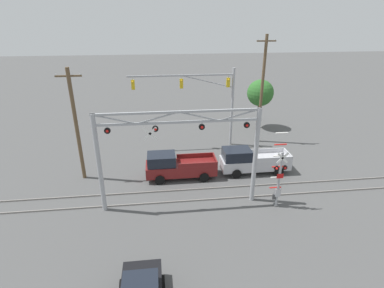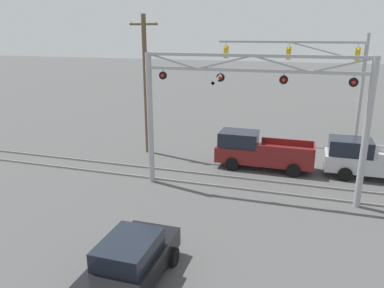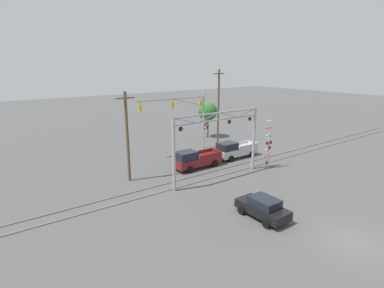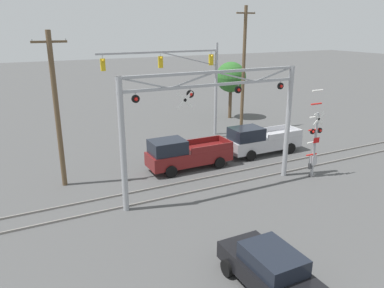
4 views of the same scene
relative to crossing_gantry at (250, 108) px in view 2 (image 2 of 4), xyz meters
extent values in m
cube|color=gray|center=(0.01, 0.28, -4.19)|extent=(80.00, 0.08, 0.10)
cube|color=gray|center=(0.01, 1.72, -4.19)|extent=(80.00, 0.08, 0.10)
cylinder|color=#9EA0A5|center=(-5.00, 0.00, -0.92)|extent=(0.30, 0.30, 6.65)
cylinder|color=#9EA0A5|center=(5.02, 0.00, -0.92)|extent=(0.30, 0.30, 6.65)
cube|color=#9EA0A5|center=(0.01, 0.00, 1.69)|extent=(10.32, 0.14, 0.14)
cube|color=#9EA0A5|center=(0.01, 0.00, 2.34)|extent=(10.32, 0.14, 0.14)
cube|color=#9EA0A5|center=(-3.75, 0.00, 2.01)|extent=(2.53, 0.08, 0.73)
cube|color=#9EA0A5|center=(-1.24, 0.00, 2.01)|extent=(2.53, 0.08, 0.73)
cube|color=#9EA0A5|center=(1.26, 0.00, 2.01)|extent=(2.53, 0.08, 0.73)
cube|color=#9EA0A5|center=(3.77, 0.00, 2.01)|extent=(2.53, 0.08, 0.73)
cylinder|color=black|center=(-4.25, 0.00, 1.33)|extent=(0.38, 0.10, 0.38)
sphere|color=red|center=(-4.25, -0.07, 1.33)|extent=(0.18, 0.18, 0.18)
cylinder|color=#9EA0A5|center=(-4.25, 0.00, 1.57)|extent=(0.04, 0.04, 0.10)
cylinder|color=black|center=(-1.41, 0.00, 1.33)|extent=(0.38, 0.10, 0.38)
sphere|color=red|center=(-1.41, -0.07, 1.33)|extent=(0.18, 0.18, 0.18)
cylinder|color=#9EA0A5|center=(-1.41, 0.00, 1.57)|extent=(0.04, 0.04, 0.10)
cylinder|color=black|center=(1.43, 0.00, 1.33)|extent=(0.38, 0.10, 0.38)
sphere|color=red|center=(1.43, -0.07, 1.33)|extent=(0.18, 0.18, 0.18)
cylinder|color=#9EA0A5|center=(1.43, 0.00, 1.57)|extent=(0.04, 0.04, 0.10)
cylinder|color=black|center=(4.27, 0.00, 1.33)|extent=(0.38, 0.10, 0.38)
sphere|color=red|center=(4.27, -0.07, 1.33)|extent=(0.18, 0.18, 0.18)
cylinder|color=#9EA0A5|center=(4.27, 0.00, 1.57)|extent=(0.04, 0.04, 0.10)
cube|color=white|center=(-1.74, -0.10, 1.07)|extent=(0.88, 0.03, 0.88)
cube|color=white|center=(-1.74, -0.10, 1.07)|extent=(0.88, 0.03, 0.88)
cylinder|color=black|center=(-1.74, -0.12, 1.07)|extent=(0.04, 0.04, 0.02)
cylinder|color=#9EA0A5|center=(5.82, 9.79, -0.47)|extent=(0.24, 0.24, 7.53)
cube|color=#9EA0A5|center=(1.01, 9.79, 2.69)|extent=(9.63, 0.14, 0.14)
cube|color=#9EA0A5|center=(3.41, 9.79, 2.09)|extent=(4.83, 0.08, 1.28)
cylinder|color=#9EA0A5|center=(-3.31, 9.79, 2.54)|extent=(0.04, 0.04, 0.30)
cube|color=gold|center=(-3.31, 9.79, 1.97)|extent=(0.30, 0.26, 0.85)
sphere|color=yellow|center=(-3.31, 9.63, 2.26)|extent=(0.18, 0.18, 0.18)
cylinder|color=#9EA0A5|center=(1.01, 9.79, 2.54)|extent=(0.04, 0.04, 0.30)
cube|color=gold|center=(1.01, 9.79, 1.97)|extent=(0.30, 0.26, 0.85)
sphere|color=yellow|center=(1.01, 9.63, 2.26)|extent=(0.18, 0.18, 0.18)
cylinder|color=#9EA0A5|center=(5.32, 9.79, 2.54)|extent=(0.04, 0.04, 0.30)
cube|color=gold|center=(5.32, 9.79, 1.97)|extent=(0.30, 0.26, 0.85)
sphere|color=yellow|center=(5.32, 9.63, 2.26)|extent=(0.18, 0.18, 0.18)
cube|color=maroon|center=(0.40, 3.75, -3.43)|extent=(5.49, 1.80, 0.87)
cube|color=black|center=(-1.12, 3.75, -2.58)|extent=(2.15, 1.66, 0.84)
cube|color=maroon|center=(1.58, 2.88, -2.81)|extent=(2.94, 0.08, 0.38)
cube|color=maroon|center=(1.58, 4.61, -2.81)|extent=(2.94, 0.08, 0.38)
cube|color=maroon|center=(3.10, 3.75, -2.81)|extent=(0.10, 1.72, 0.38)
cylinder|color=black|center=(-1.30, 2.83, -3.87)|extent=(0.74, 0.24, 0.74)
cylinder|color=black|center=(-1.30, 4.66, -3.87)|extent=(0.74, 0.24, 0.74)
cylinder|color=black|center=(2.10, 2.83, -3.87)|extent=(0.74, 0.24, 0.74)
cylinder|color=black|center=(2.10, 4.66, -3.87)|extent=(0.74, 0.24, 0.74)
cube|color=#B7B7BC|center=(6.46, 3.98, -3.43)|extent=(5.59, 1.80, 0.87)
cube|color=black|center=(4.91, 3.98, -2.58)|extent=(2.19, 1.66, 0.84)
cylinder|color=black|center=(4.73, 3.07, -3.87)|extent=(0.74, 0.24, 0.74)
cylinder|color=black|center=(4.73, 4.90, -3.87)|extent=(0.74, 0.24, 0.74)
cube|color=black|center=(-2.29, -7.88, -3.59)|extent=(1.81, 4.04, 0.67)
cube|color=black|center=(-2.29, -8.04, -2.96)|extent=(1.54, 2.10, 0.59)
cylinder|color=black|center=(-3.21, -6.67, -3.92)|extent=(0.24, 0.63, 0.63)
cylinder|color=black|center=(-1.37, -6.67, -3.92)|extent=(0.24, 0.63, 0.63)
cylinder|color=brown|center=(-7.26, 4.58, 0.07)|extent=(0.28, 0.28, 8.62)
cube|color=brown|center=(-7.26, 4.58, 3.78)|extent=(1.80, 0.12, 0.12)
cylinder|color=silver|center=(-8.08, 4.58, 3.88)|extent=(0.08, 0.08, 0.12)
cylinder|color=silver|center=(-6.44, 4.58, 3.88)|extent=(0.08, 0.08, 0.12)
camera|label=1|loc=(-1.19, -17.12, 7.63)|focal=28.00mm
camera|label=2|loc=(2.51, -16.95, 3.34)|focal=35.00mm
camera|label=3|loc=(-18.22, -21.20, 6.78)|focal=28.00mm
camera|label=4|loc=(-9.66, -16.54, 4.62)|focal=35.00mm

